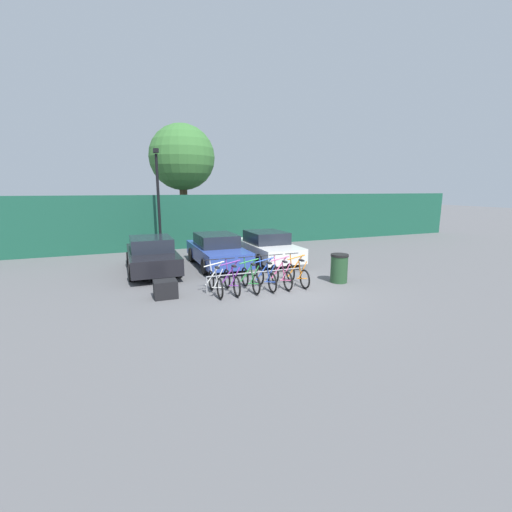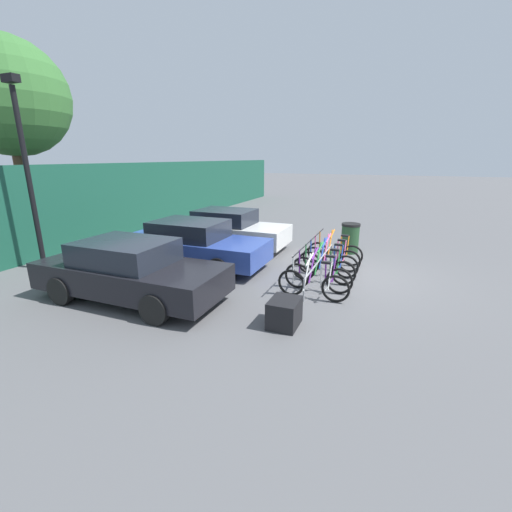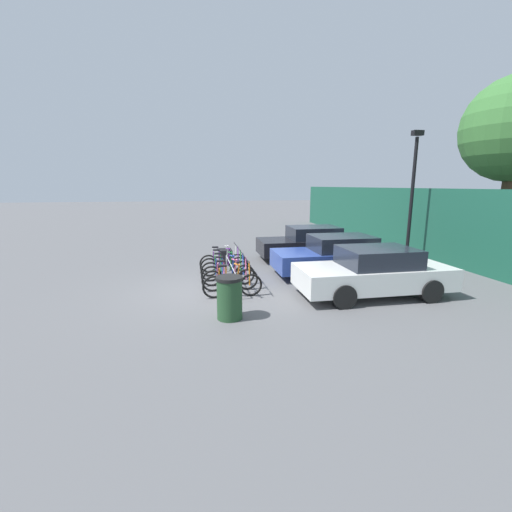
# 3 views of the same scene
# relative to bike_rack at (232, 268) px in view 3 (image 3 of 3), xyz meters

# --- Properties ---
(ground_plane) EXTENTS (120.00, 120.00, 0.00)m
(ground_plane) POSITION_rel_bike_rack_xyz_m (0.69, -0.68, -0.48)
(ground_plane) COLOR #59595B
(hoarding_wall) EXTENTS (36.00, 0.16, 2.99)m
(hoarding_wall) POSITION_rel_bike_rack_xyz_m (0.69, 8.82, 1.01)
(hoarding_wall) COLOR #19513D
(hoarding_wall) RESTS_ON ground
(bike_rack) EXTENTS (3.50, 0.04, 0.57)m
(bike_rack) POSITION_rel_bike_rack_xyz_m (0.00, 0.00, 0.00)
(bike_rack) COLOR gray
(bike_rack) RESTS_ON ground
(bicycle_white) EXTENTS (0.68, 1.71, 1.05)m
(bicycle_white) POSITION_rel_bike_rack_xyz_m (-1.48, -0.15, -0.11)
(bicycle_white) COLOR black
(bicycle_white) RESTS_ON ground
(bicycle_purple) EXTENTS (0.68, 1.71, 1.05)m
(bicycle_purple) POSITION_rel_bike_rack_xyz_m (-0.93, -0.15, -0.11)
(bicycle_purple) COLOR black
(bicycle_purple) RESTS_ON ground
(bicycle_green) EXTENTS (0.68, 1.71, 1.05)m
(bicycle_green) POSITION_rel_bike_rack_xyz_m (-0.29, -0.15, -0.11)
(bicycle_green) COLOR black
(bicycle_green) RESTS_ON ground
(bicycle_blue) EXTENTS (0.68, 1.71, 1.05)m
(bicycle_blue) POSITION_rel_bike_rack_xyz_m (0.28, -0.15, -0.11)
(bicycle_blue) COLOR black
(bicycle_blue) RESTS_ON ground
(bicycle_pink) EXTENTS (0.68, 1.71, 1.05)m
(bicycle_pink) POSITION_rel_bike_rack_xyz_m (0.84, -0.15, -0.11)
(bicycle_pink) COLOR black
(bicycle_pink) RESTS_ON ground
(bicycle_orange) EXTENTS (0.68, 1.71, 1.05)m
(bicycle_orange) POSITION_rel_bike_rack_xyz_m (1.48, -0.15, -0.11)
(bicycle_orange) COLOR black
(bicycle_orange) RESTS_ON ground
(car_black) EXTENTS (1.91, 4.46, 1.40)m
(car_black) POSITION_rel_bike_rack_xyz_m (-3.06, 3.79, 0.21)
(car_black) COLOR black
(car_black) RESTS_ON ground
(car_blue) EXTENTS (1.91, 4.53, 1.40)m
(car_blue) POSITION_rel_bike_rack_xyz_m (-0.33, 3.83, 0.21)
(car_blue) COLOR #2D479E
(car_blue) RESTS_ON ground
(car_white) EXTENTS (1.91, 4.34, 1.40)m
(car_white) POSITION_rel_bike_rack_xyz_m (2.05, 3.84, 0.21)
(car_white) COLOR silver
(car_white) RESTS_ON ground
(lamp_post) EXTENTS (0.24, 0.44, 5.28)m
(lamp_post) POSITION_rel_bike_rack_xyz_m (-2.25, 7.83, 2.50)
(lamp_post) COLOR black
(lamp_post) RESTS_ON ground
(trash_bin) EXTENTS (0.63, 0.63, 1.03)m
(trash_bin) POSITION_rel_bike_rack_xyz_m (3.03, -0.40, 0.04)
(trash_bin) COLOR #234728
(trash_bin) RESTS_ON ground
(cargo_crate) EXTENTS (0.70, 0.56, 0.55)m
(cargo_crate) POSITION_rel_bike_rack_xyz_m (-3.00, 0.06, -0.21)
(cargo_crate) COLOR black
(cargo_crate) RESTS_ON ground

